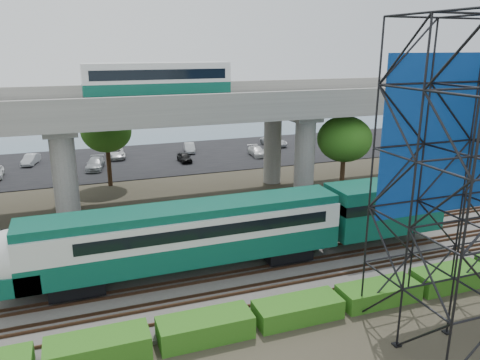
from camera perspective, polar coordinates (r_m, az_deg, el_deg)
name	(u,v)px	position (r m, az deg, el deg)	size (l,w,h in m)	color
ground	(250,284)	(28.73, 1.23, -12.51)	(140.00, 140.00, 0.00)	#474233
ballast_bed	(239,268)	(30.35, -0.16, -10.65)	(90.00, 12.00, 0.20)	slate
service_road	(203,223)	(37.79, -4.55, -5.25)	(90.00, 5.00, 0.08)	black
parking_lot	(152,159)	(59.82, -10.62, 2.55)	(90.00, 18.00, 0.08)	black
harbor_water	(130,130)	(81.20, -13.27, 5.91)	(140.00, 40.00, 0.03)	#486376
rail_tracks	(239,265)	(30.26, -0.16, -10.35)	(90.00, 9.52, 0.16)	#472D1E
commuter_train	(221,230)	(28.87, -2.27, -6.05)	(29.30, 3.06, 4.30)	black
overpass	(182,112)	(40.90, -7.11, 8.18)	(80.00, 12.00, 12.40)	#9E9B93
hedge_strip	(298,309)	(25.42, 7.07, -15.30)	(34.60, 1.80, 1.20)	#2D6116
trees	(130,146)	(40.75, -13.24, 4.07)	(40.94, 16.94, 7.69)	#382314
parked_cars	(157,154)	(59.51, -10.05, 3.16)	(37.15, 9.79, 1.28)	white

